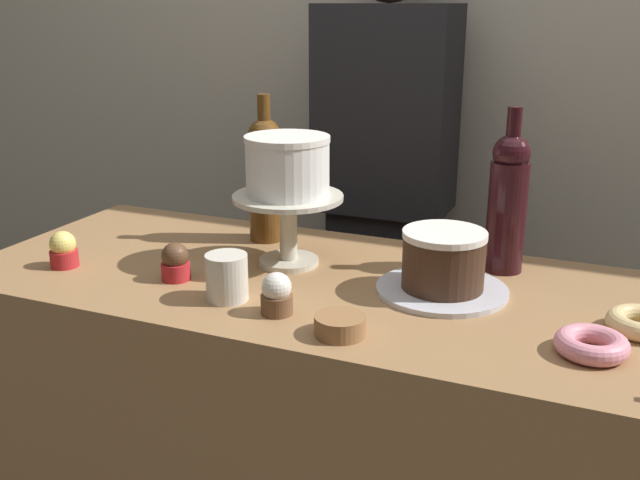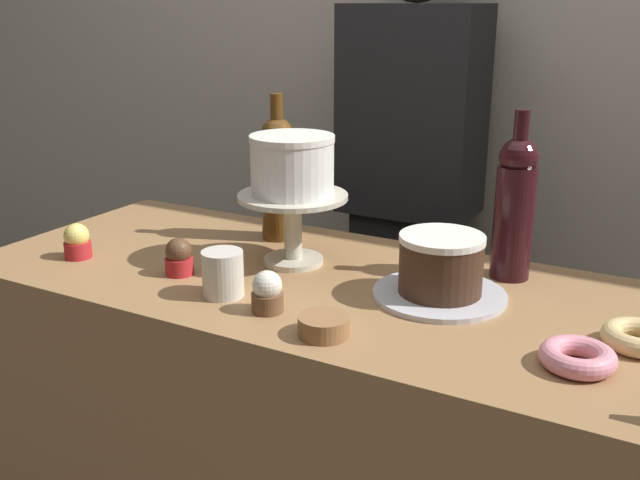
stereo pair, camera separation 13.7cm
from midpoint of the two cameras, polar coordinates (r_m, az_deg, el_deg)
The scene contains 16 objects.
back_wall at distance 2.13m, azimuth 13.82°, elevation 14.97°, with size 6.00×0.05×2.60m.
display_counter at distance 1.62m, azimuth 2.56°, elevation -18.02°, with size 1.41×0.59×0.89m.
cake_stand_pedestal at distance 1.46m, azimuth 0.55°, elevation 1.81°, with size 0.22×0.22×0.15m.
white_layer_cake at distance 1.43m, azimuth 0.56°, elevation 5.91°, with size 0.17×0.17×0.12m.
silver_serving_platter at distance 1.34m, azimuth 12.30°, elevation -4.28°, with size 0.24×0.24×0.01m.
chocolate_round_cake at distance 1.32m, azimuth 12.47°, elevation -1.90°, with size 0.15×0.15×0.11m.
wine_bottle_amber at distance 1.61m, azimuth -0.90°, elevation 5.05°, with size 0.08×0.08×0.33m.
wine_bottle_dark_red at distance 1.44m, azimuth 17.78°, elevation 2.56°, with size 0.08×0.08×0.33m.
cupcake_lemon at distance 1.57m, azimuth -16.26°, elevation -0.17°, with size 0.06×0.06×0.07m.
cupcake_vanilla at distance 1.24m, azimuth -1.03°, elevation -4.23°, with size 0.06×0.06×0.07m.
cupcake_chocolate at distance 1.43m, azimuth -8.38°, elevation -1.41°, with size 0.06×0.06×0.07m.
donut_pink at distance 1.16m, azimuth 22.94°, elevation -8.59°, with size 0.11×0.11×0.03m.
donut_glazed at distance 1.26m, azimuth 26.74°, elevation -6.94°, with size 0.11×0.11×0.03m.
cookie_stack at distance 1.17m, azimuth 3.70°, elevation -6.84°, with size 0.08×0.08×0.03m.
coffee_cup_ceramic at distance 1.31m, azimuth -4.71°, elevation -2.71°, with size 0.08×0.08×0.08m.
barista_figure at distance 2.04m, azimuth 8.91°, elevation 1.99°, with size 0.36×0.22×1.60m.
Camera 2 is at (0.63, -1.14, 1.40)m, focal length 40.60 mm.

